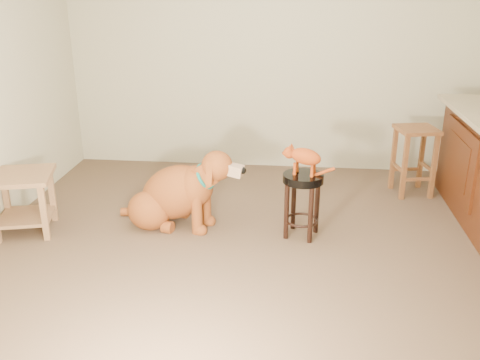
# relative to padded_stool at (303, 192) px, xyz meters

# --- Properties ---
(floor) EXTENTS (4.50, 4.00, 0.01)m
(floor) POSITION_rel_padded_stool_xyz_m (-0.28, -0.28, -0.38)
(floor) COLOR brown
(floor) RESTS_ON ground
(room_shell) EXTENTS (4.54, 4.04, 2.62)m
(room_shell) POSITION_rel_padded_stool_xyz_m (-0.28, -0.28, 1.30)
(room_shell) COLOR #B0AC8E
(room_shell) RESTS_ON ground
(padded_stool) EXTENTS (0.34, 0.34, 0.53)m
(padded_stool) POSITION_rel_padded_stool_xyz_m (0.00, 0.00, 0.00)
(padded_stool) COLOR black
(padded_stool) RESTS_ON ground
(wood_stool) EXTENTS (0.42, 0.42, 0.66)m
(wood_stool) POSITION_rel_padded_stool_xyz_m (1.07, 1.04, -0.03)
(wood_stool) COLOR brown
(wood_stool) RESTS_ON ground
(side_table) EXTENTS (0.60, 0.60, 0.51)m
(side_table) POSITION_rel_padded_stool_xyz_m (-2.28, -0.16, -0.04)
(side_table) COLOR #89603F
(side_table) RESTS_ON ground
(golden_retriever) EXTENTS (1.15, 0.65, 0.75)m
(golden_retriever) POSITION_rel_padded_stool_xyz_m (-1.06, 0.09, -0.10)
(golden_retriever) COLOR brown
(golden_retriever) RESTS_ON ground
(tabby_kitten) EXTENTS (0.42, 0.19, 0.26)m
(tabby_kitten) POSITION_rel_padded_stool_xyz_m (-0.01, 0.00, 0.30)
(tabby_kitten) COLOR #8C320E
(tabby_kitten) RESTS_ON padded_stool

